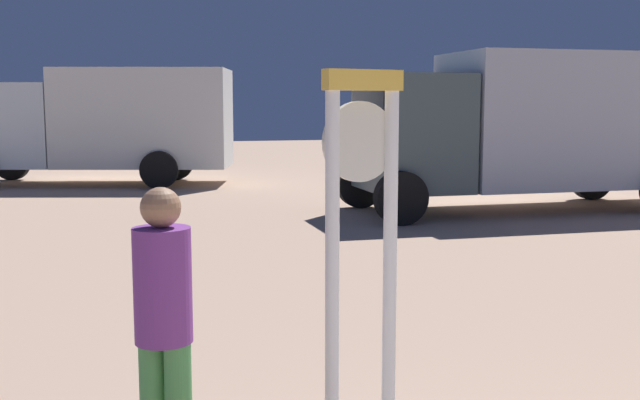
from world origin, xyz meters
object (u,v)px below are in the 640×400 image
at_px(person_near_clock, 164,320).
at_px(box_truck_far, 111,121).
at_px(box_truck_near, 545,124).
at_px(standing_clock, 361,242).

xyz_separation_m(person_near_clock, box_truck_far, (-0.18, 15.68, 0.70)).
bearing_deg(box_truck_near, box_truck_far, 138.52).
bearing_deg(box_truck_far, person_near_clock, -89.33).
height_order(standing_clock, box_truck_near, box_truck_near).
height_order(standing_clock, box_truck_far, box_truck_far).
distance_m(standing_clock, box_truck_near, 11.35).
relative_size(standing_clock, person_near_clock, 1.37).
xyz_separation_m(standing_clock, box_truck_far, (-1.13, 16.08, 0.27)).
relative_size(standing_clock, box_truck_far, 0.32).
relative_size(person_near_clock, box_truck_far, 0.23).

